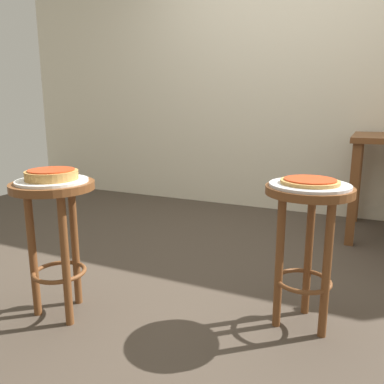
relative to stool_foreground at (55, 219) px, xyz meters
name	(u,v)px	position (x,y,z in m)	size (l,w,h in m)	color
ground_plane	(223,272)	(0.54, 0.77, -0.47)	(6.00, 6.00, 0.00)	#42382D
back_wall	(291,47)	(0.54, 2.42, 1.03)	(6.00, 0.10, 3.00)	beige
stool_foreground	(55,219)	(0.00, 0.00, 0.00)	(0.37, 0.37, 0.64)	brown
serving_plate_foreground	(52,181)	(0.00, 0.00, 0.18)	(0.32, 0.32, 0.01)	white
pizza_foreground	(52,175)	(0.00, 0.00, 0.20)	(0.23, 0.23, 0.05)	#B78442
stool_middle	(307,225)	(1.06, 0.39, 0.00)	(0.37, 0.37, 0.64)	brown
serving_plate_middle	(310,185)	(1.06, 0.39, 0.18)	(0.34, 0.34, 0.01)	silver
pizza_middle	(310,181)	(1.06, 0.39, 0.19)	(0.25, 0.25, 0.02)	tan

